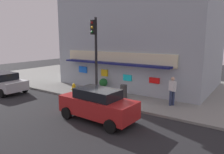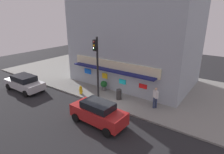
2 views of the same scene
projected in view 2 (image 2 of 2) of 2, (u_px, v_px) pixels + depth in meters
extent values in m
plane|color=#232326|center=(108.00, 108.00, 15.59)|extent=(54.98, 54.98, 0.00)
cube|color=gray|center=(141.00, 85.00, 20.19)|extent=(36.65, 12.01, 0.14)
cube|color=#9EA8B2|center=(135.00, 42.00, 20.31)|extent=(12.52, 8.00, 8.75)
cube|color=beige|center=(113.00, 66.00, 17.74)|extent=(9.52, 0.16, 0.88)
cube|color=navy|center=(111.00, 70.00, 17.59)|extent=(9.02, 0.90, 0.12)
cube|color=blue|center=(88.00, 71.00, 19.98)|extent=(0.87, 0.08, 0.53)
cube|color=yellow|center=(105.00, 76.00, 18.74)|extent=(0.63, 0.08, 0.53)
cube|color=#19D8E5|center=(122.00, 82.00, 17.63)|extent=(0.70, 0.08, 0.45)
cube|color=red|center=(143.00, 86.00, 16.44)|extent=(0.75, 0.08, 0.39)
cylinder|color=black|center=(98.00, 68.00, 16.45)|extent=(0.18, 0.18, 5.48)
cube|color=black|center=(95.00, 45.00, 15.59)|extent=(0.32, 0.28, 0.95)
sphere|color=maroon|center=(94.00, 42.00, 15.38)|extent=(0.18, 0.18, 0.18)
sphere|color=yellow|center=(94.00, 45.00, 15.47)|extent=(0.18, 0.18, 0.18)
sphere|color=#0F4C19|center=(94.00, 49.00, 15.57)|extent=(0.18, 0.18, 0.18)
cylinder|color=gold|center=(81.00, 91.00, 17.86)|extent=(0.29, 0.29, 0.60)
sphere|color=gold|center=(81.00, 87.00, 17.74)|extent=(0.24, 0.24, 0.24)
cylinder|color=gold|center=(79.00, 90.00, 17.96)|extent=(0.12, 0.10, 0.10)
cylinder|color=gold|center=(82.00, 91.00, 17.74)|extent=(0.12, 0.10, 0.10)
cylinder|color=#2D2D2D|center=(119.00, 94.00, 16.63)|extent=(0.47, 0.47, 0.95)
cylinder|color=navy|center=(156.00, 103.00, 15.15)|extent=(0.22, 0.22, 0.93)
cylinder|color=navy|center=(154.00, 103.00, 15.09)|extent=(0.22, 0.22, 0.93)
cube|color=silver|center=(156.00, 94.00, 14.87)|extent=(0.51, 0.46, 0.60)
sphere|color=tan|center=(156.00, 89.00, 14.73)|extent=(0.22, 0.22, 0.22)
cylinder|color=silver|center=(154.00, 93.00, 15.10)|extent=(0.14, 0.14, 0.54)
cylinder|color=silver|center=(157.00, 96.00, 14.66)|extent=(0.14, 0.14, 0.54)
cylinder|color=#59595B|center=(104.00, 89.00, 18.62)|extent=(0.39, 0.39, 0.42)
sphere|color=#195623|center=(104.00, 84.00, 18.47)|extent=(0.66, 0.66, 0.66)
cube|color=#B7B7BC|center=(25.00, 84.00, 18.91)|extent=(4.48, 1.91, 0.72)
cube|color=black|center=(24.00, 78.00, 18.71)|extent=(2.43, 1.59, 0.54)
cylinder|color=black|center=(43.00, 88.00, 18.90)|extent=(0.64, 0.23, 0.64)
cylinder|color=black|center=(25.00, 94.00, 17.46)|extent=(0.64, 0.23, 0.64)
cylinder|color=black|center=(25.00, 82.00, 20.60)|extent=(0.64, 0.23, 0.64)
cylinder|color=black|center=(8.00, 87.00, 19.16)|extent=(0.64, 0.23, 0.64)
cube|color=#AD1E1E|center=(98.00, 114.00, 13.13)|extent=(4.22, 1.82, 0.88)
cube|color=black|center=(98.00, 105.00, 12.90)|extent=(2.30, 1.48, 0.49)
cylinder|color=black|center=(122.00, 121.00, 13.05)|extent=(0.65, 0.24, 0.64)
cylinder|color=black|center=(107.00, 133.00, 11.81)|extent=(0.65, 0.24, 0.64)
cylinder|color=black|center=(92.00, 109.00, 14.73)|extent=(0.65, 0.24, 0.64)
cylinder|color=black|center=(76.00, 118.00, 13.49)|extent=(0.65, 0.24, 0.64)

